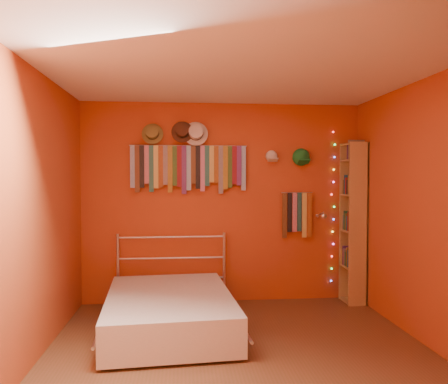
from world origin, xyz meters
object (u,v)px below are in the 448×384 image
object	(u,v)px
reading_lamp	(323,216)
bed	(169,311)
bookshelf	(356,222)
tie_rack	(188,166)

from	to	relation	value
reading_lamp	bed	size ratio (longest dim) A/B	0.16
reading_lamp	bookshelf	world-z (taller)	bookshelf
reading_lamp	tie_rack	bearing A→B (deg)	174.01
tie_rack	bookshelf	xyz separation A→B (m)	(2.09, -0.15, -0.69)
tie_rack	bookshelf	world-z (taller)	bookshelf
reading_lamp	bed	xyz separation A→B (m)	(-1.86, -0.79, -0.89)
reading_lamp	bookshelf	bearing A→B (deg)	2.42
bookshelf	tie_rack	bearing A→B (deg)	175.76
bookshelf	bed	world-z (taller)	bookshelf
tie_rack	reading_lamp	bearing A→B (deg)	-5.99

